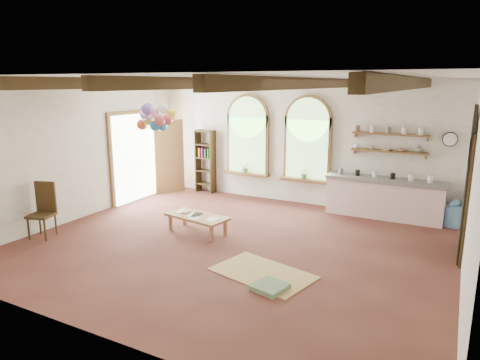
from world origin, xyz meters
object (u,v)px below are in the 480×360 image
Objects in this scene: kitchen_counter at (384,198)px; side_chair at (43,222)px; balloon_cluster at (156,118)px; coffee_table at (197,217)px.

side_chair is at bearing -142.20° from kitchen_counter.
balloon_cluster is at bearing -153.00° from kitchen_counter.
kitchen_counter is 2.36× the size of side_chair.
balloon_cluster is at bearing 158.85° from coffee_table.
balloon_cluster is (1.25, 2.22, 2.01)m from side_chair.
kitchen_counter is at bearing 41.83° from coffee_table.
side_chair is at bearing -147.86° from coffee_table.
kitchen_counter is 2.32× the size of balloon_cluster.
side_chair is (-2.67, -1.68, -0.01)m from coffee_table.
coffee_table is at bearing 32.14° from side_chair.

